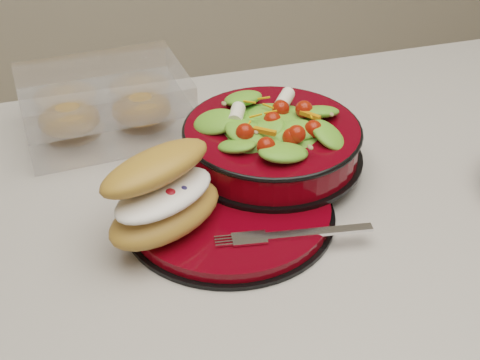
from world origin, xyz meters
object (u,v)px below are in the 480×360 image
object	(u,v)px
dinner_plate	(230,211)
pastry_box	(105,105)
croissant	(163,194)
salad_bowl	(272,135)
fork	(298,234)

from	to	relation	value
dinner_plate	pastry_box	xyz separation A→B (m)	(-0.12, 0.26, 0.03)
croissant	pastry_box	size ratio (longest dim) A/B	0.71
salad_bowl	pastry_box	distance (m)	0.27
croissant	pastry_box	world-z (taller)	croissant
croissant	fork	bearing A→B (deg)	-53.77
salad_bowl	croissant	size ratio (longest dim) A/B	1.42
fork	pastry_box	xyz separation A→B (m)	(-0.18, 0.34, 0.02)
pastry_box	dinner_plate	bearing A→B (deg)	-68.64
salad_bowl	croissant	xyz separation A→B (m)	(-0.17, -0.10, 0.01)
croissant	salad_bowl	bearing A→B (deg)	1.12
dinner_plate	salad_bowl	bearing A→B (deg)	45.63
pastry_box	croissant	bearing A→B (deg)	-86.41
salad_bowl	croissant	distance (m)	0.20
salad_bowl	fork	distance (m)	0.17
salad_bowl	fork	xyz separation A→B (m)	(-0.02, -0.17, -0.04)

